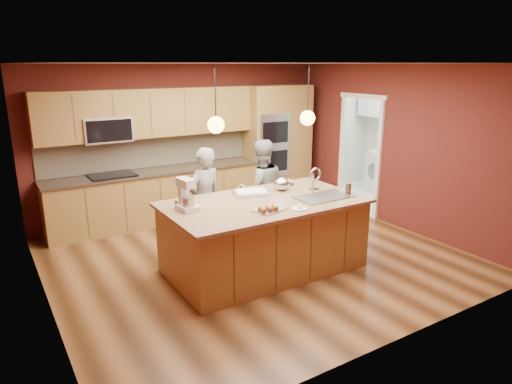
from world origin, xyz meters
TOP-DOWN VIEW (x-y plane):
  - floor at (0.00, 0.00)m, footprint 5.50×5.50m
  - ceiling at (0.00, 0.00)m, footprint 5.50×5.50m
  - wall_back at (0.00, 2.50)m, footprint 5.50×0.00m
  - wall_front at (0.00, -2.50)m, footprint 5.50×0.00m
  - wall_left at (-2.75, 0.00)m, footprint 0.00×5.00m
  - wall_right at (2.75, 0.00)m, footprint 0.00×5.00m
  - cabinet_run at (-0.68, 2.25)m, footprint 3.74×0.64m
  - oven_column at (1.85, 2.19)m, footprint 1.30×0.62m
  - doorway_trim at (2.73, 0.80)m, footprint 0.08×1.11m
  - laundry_room at (4.35, 1.20)m, footprint 2.60×2.70m
  - pendant_left at (-0.79, -0.37)m, footprint 0.20×0.20m
  - pendant_right at (0.57, -0.37)m, footprint 0.20×0.20m
  - island at (-0.09, -0.38)m, footprint 2.61×1.46m
  - person_left at (-0.51, 0.61)m, footprint 0.64×0.50m
  - person_right at (0.46, 0.61)m, footprint 0.86×0.72m
  - stand_mixer at (-1.12, -0.19)m, footprint 0.23×0.31m
  - sheet_cake at (-0.08, 0.00)m, footprint 0.57×0.49m
  - cooling_rack at (-0.27, -0.75)m, footprint 0.43×0.35m
  - mixing_bowl at (0.40, -0.06)m, footprint 0.23×0.23m
  - plate at (0.08, -0.90)m, footprint 0.20×0.20m
  - tumbler at (1.06, -0.70)m, footprint 0.08×0.08m
  - phone at (0.82, -0.27)m, footprint 0.14×0.09m
  - cupcakes_left at (-1.09, 0.09)m, footprint 0.14×0.14m
  - cupcakes_rack at (-0.33, -0.80)m, footprint 0.25×0.17m
  - cupcakes_right at (0.63, 0.17)m, footprint 0.17×0.26m
  - washer at (4.19, 0.82)m, footprint 0.67×0.69m
  - dryer at (4.18, 1.53)m, footprint 0.67×0.69m

SIDE VIEW (x-z plane):
  - floor at x=0.00m, z-range 0.00..0.00m
  - dryer at x=4.18m, z-range 0.00..0.88m
  - island at x=-0.09m, z-range -0.18..1.16m
  - washer at x=4.19m, z-range 0.00..1.04m
  - person_left at x=-0.51m, z-range 0.00..1.56m
  - person_right at x=0.46m, z-range 0.00..1.59m
  - phone at x=0.82m, z-range 0.96..0.97m
  - plate at x=0.08m, z-range 0.96..0.97m
  - cooling_rack at x=-0.27m, z-range 0.96..0.98m
  - sheet_cake at x=-0.08m, z-range 0.96..1.01m
  - cabinet_run at x=-0.68m, z-range -0.17..2.13m
  - cupcakes_left at x=-1.09m, z-range 0.96..1.02m
  - cupcakes_right at x=0.63m, z-range 0.96..1.04m
  - cupcakes_rack at x=-0.33m, z-range 0.98..1.05m
  - tumbler at x=1.06m, z-range 0.96..1.11m
  - doorway_trim at x=2.73m, z-range -0.05..2.15m
  - mixing_bowl at x=0.40m, z-range 0.95..1.15m
  - stand_mixer at x=-1.12m, z-range 0.93..1.33m
  - oven_column at x=1.85m, z-range 0.00..2.30m
  - wall_back at x=0.00m, z-range -1.40..4.10m
  - wall_front at x=0.00m, z-range -1.40..4.10m
  - wall_left at x=-2.75m, z-range -1.15..3.85m
  - wall_right at x=2.75m, z-range -1.15..3.85m
  - laundry_room at x=4.35m, z-range 0.60..3.30m
  - pendant_left at x=-0.79m, z-range 1.60..2.40m
  - pendant_right at x=0.57m, z-range 1.60..2.40m
  - ceiling at x=0.00m, z-range 2.70..2.70m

